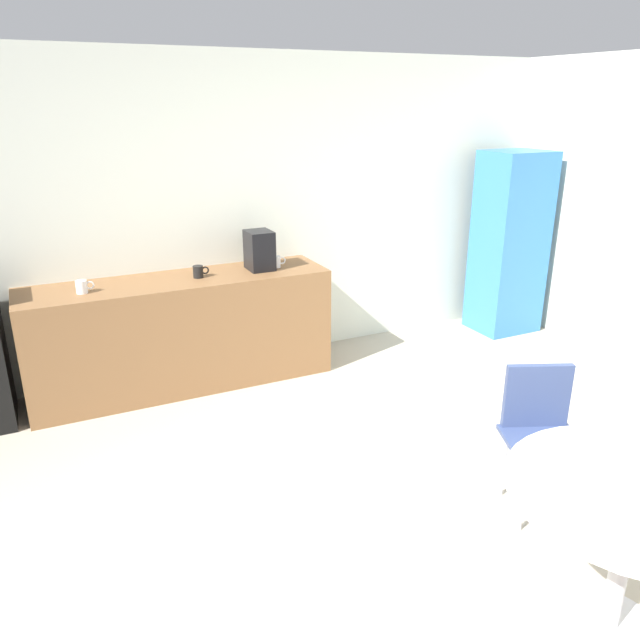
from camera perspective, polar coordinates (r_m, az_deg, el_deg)
The scene contains 10 objects.
ground_plane at distance 3.44m, azimuth 11.95°, elevation -21.15°, with size 6.00×6.00×0.00m, color #B2A893.
wall_back at distance 5.35m, azimuth -6.88°, elevation 9.76°, with size 6.00×0.10×2.60m, color silver.
counter_block at distance 5.07m, azimuth -12.67°, elevation -1.17°, with size 2.38×0.60×0.90m, color brown.
locker_cabinet at distance 6.36m, azimuth 17.17°, elevation 6.81°, with size 0.60×0.50×1.77m, color #3372B2.
round_table at distance 2.96m, azimuth 26.82°, elevation -16.19°, with size 1.03×1.03×0.74m.
chair_navy at distance 3.70m, azimuth 19.82°, elevation -8.90°, with size 0.55×0.55×0.83m.
mug_white at distance 4.76m, azimuth -21.22°, elevation 2.90°, with size 0.13×0.08×0.09m.
mug_green at distance 5.14m, azimuth -4.09°, elevation 5.42°, with size 0.13×0.08×0.09m.
mug_red at distance 4.93m, azimuth -11.22°, elevation 4.43°, with size 0.13×0.08×0.09m.
coffee_maker at distance 5.07m, azimuth -5.65°, elevation 6.47°, with size 0.20×0.24×0.32m, color black.
Camera 1 is at (-1.69, -1.99, 2.24)m, focal length 34.45 mm.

